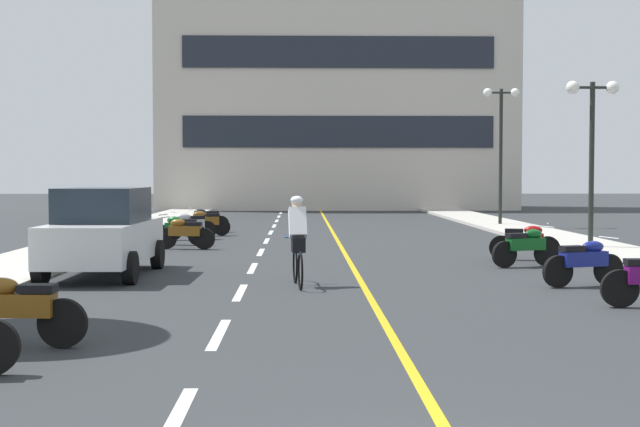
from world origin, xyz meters
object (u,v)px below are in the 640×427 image
motorcycle_1 (16,309)px  motorcycle_8 (190,225)px  motorcycle_4 (526,246)px  motorcycle_9 (205,222)px  street_lamp_far (501,126)px  motorcycle_6 (185,232)px  parked_car_near (103,232)px  motorcycle_7 (180,229)px  cyclist_rider (298,239)px  street_lamp_mid (592,124)px  motorcycle_10 (205,219)px  motorcycle_5 (525,241)px  motorcycle_3 (584,261)px

motorcycle_1 → motorcycle_8: size_ratio=1.04×
motorcycle_4 → motorcycle_9: bearing=129.6°
street_lamp_far → motorcycle_6: (-11.29, -10.29, -3.59)m
street_lamp_far → parked_car_near: bearing=-126.0°
street_lamp_far → motorcycle_7: size_ratio=3.27×
motorcycle_9 → cyclist_rider: 13.79m
cyclist_rider → motorcycle_4: bearing=32.4°
street_lamp_mid → motorcycle_8: bearing=159.8°
parked_car_near → motorcycle_10: parked_car_near is taller
parked_car_near → motorcycle_7: size_ratio=2.54×
motorcycle_7 → motorcycle_9: bearing=85.1°
street_lamp_far → motorcycle_5: street_lamp_far is taller
street_lamp_mid → motorcycle_4: size_ratio=2.76×
motorcycle_9 → motorcycle_8: bearing=-99.8°
motorcycle_7 → motorcycle_10: size_ratio=0.99×
motorcycle_5 → motorcycle_6: size_ratio=0.98×
motorcycle_3 → cyclist_rider: size_ratio=0.94×
motorcycle_3 → motorcycle_6: size_ratio=0.98×
motorcycle_10 → street_lamp_far: bearing=15.2°
motorcycle_1 → motorcycle_4: size_ratio=1.04×
street_lamp_far → motorcycle_7: street_lamp_far is taller
motorcycle_8 → motorcycle_7: bearing=-90.7°
motorcycle_1 → motorcycle_5: 13.75m
motorcycle_6 → motorcycle_10: (-0.20, 7.16, 0.00)m
motorcycle_5 → motorcycle_4: bearing=-103.9°
street_lamp_far → parked_car_near: size_ratio=1.28×
motorcycle_5 → motorcycle_10: (-8.93, 10.51, 0.00)m
motorcycle_6 → motorcycle_3: bearing=-44.1°
motorcycle_1 → motorcycle_9: (0.17, 19.12, 0.00)m
motorcycle_6 → motorcycle_7: 1.51m
motorcycle_9 → cyclist_rider: size_ratio=0.95×
motorcycle_1 → motorcycle_6: 13.82m
street_lamp_far → street_lamp_mid: bearing=-90.3°
parked_car_near → motorcycle_3: (9.36, -1.89, -0.44)m
street_lamp_mid → street_lamp_far: bearing=89.7°
street_lamp_mid → motorcycle_4: 5.86m
parked_car_near → street_lamp_far: bearing=54.0°
motorcycle_10 → motorcycle_7: bearing=-91.3°
motorcycle_5 → motorcycle_8: 11.37m
parked_car_near → street_lamp_mid: bearing=25.3°
motorcycle_3 → motorcycle_5: (0.18, 4.94, 0.00)m
motorcycle_3 → motorcycle_6: 11.91m
parked_car_near → motorcycle_7: 7.90m
street_lamp_mid → motorcycle_6: size_ratio=2.67×
motorcycle_3 → street_lamp_far: bearing=81.6°
motorcycle_1 → motorcycle_4: bearing=46.5°
street_lamp_mid → motorcycle_1: bearing=-131.0°
street_lamp_mid → motorcycle_10: bearing=145.5°
motorcycle_7 → motorcycle_8: bearing=89.3°
cyclist_rider → motorcycle_8: bearing=106.7°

